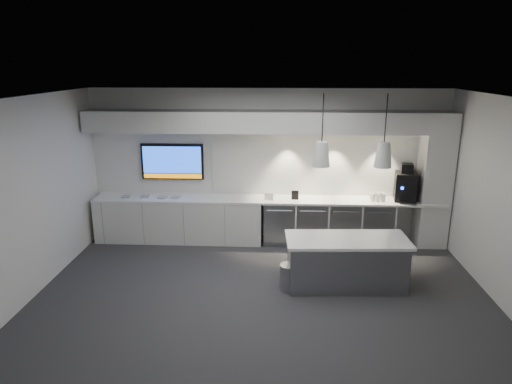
# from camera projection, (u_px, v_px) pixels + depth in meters

# --- Properties ---
(floor) EXTENTS (7.00, 7.00, 0.00)m
(floor) POSITION_uv_depth(u_px,v_px,m) (262.00, 294.00, 7.09)
(floor) COLOR #333335
(floor) RESTS_ON ground
(ceiling) EXTENTS (7.00, 7.00, 0.00)m
(ceiling) POSITION_uv_depth(u_px,v_px,m) (263.00, 98.00, 6.27)
(ceiling) COLOR black
(ceiling) RESTS_ON wall_back
(wall_back) EXTENTS (7.00, 0.00, 7.00)m
(wall_back) POSITION_uv_depth(u_px,v_px,m) (267.00, 165.00, 9.08)
(wall_back) COLOR white
(wall_back) RESTS_ON floor
(wall_front) EXTENTS (7.00, 0.00, 7.00)m
(wall_front) POSITION_uv_depth(u_px,v_px,m) (253.00, 279.00, 4.28)
(wall_front) COLOR white
(wall_front) RESTS_ON floor
(wall_left) EXTENTS (0.00, 7.00, 7.00)m
(wall_left) POSITION_uv_depth(u_px,v_px,m) (30.00, 198.00, 6.85)
(wall_left) COLOR white
(wall_left) RESTS_ON floor
(wall_right) EXTENTS (0.00, 7.00, 7.00)m
(wall_right) POSITION_uv_depth(u_px,v_px,m) (507.00, 205.00, 6.51)
(wall_right) COLOR white
(wall_right) RESTS_ON floor
(back_counter) EXTENTS (6.80, 0.65, 0.04)m
(back_counter) POSITION_uv_depth(u_px,v_px,m) (267.00, 199.00, 8.94)
(back_counter) COLOR white
(back_counter) RESTS_ON left_base_cabinets
(left_base_cabinets) EXTENTS (3.30, 0.63, 0.86)m
(left_base_cabinets) POSITION_uv_depth(u_px,v_px,m) (180.00, 220.00, 9.15)
(left_base_cabinets) COLOR silver
(left_base_cabinets) RESTS_ON floor
(fridge_unit_a) EXTENTS (0.60, 0.61, 0.85)m
(fridge_unit_a) POSITION_uv_depth(u_px,v_px,m) (279.00, 222.00, 9.05)
(fridge_unit_a) COLOR gray
(fridge_unit_a) RESTS_ON floor
(fridge_unit_b) EXTENTS (0.60, 0.61, 0.85)m
(fridge_unit_b) POSITION_uv_depth(u_px,v_px,m) (311.00, 222.00, 9.02)
(fridge_unit_b) COLOR gray
(fridge_unit_b) RESTS_ON floor
(fridge_unit_c) EXTENTS (0.60, 0.61, 0.85)m
(fridge_unit_c) POSITION_uv_depth(u_px,v_px,m) (343.00, 223.00, 8.99)
(fridge_unit_c) COLOR gray
(fridge_unit_c) RESTS_ON floor
(fridge_unit_d) EXTENTS (0.60, 0.61, 0.85)m
(fridge_unit_d) POSITION_uv_depth(u_px,v_px,m) (375.00, 223.00, 8.96)
(fridge_unit_d) COLOR gray
(fridge_unit_d) RESTS_ON floor
(backsplash) EXTENTS (4.60, 0.03, 1.30)m
(backsplash) POSITION_uv_depth(u_px,v_px,m) (328.00, 163.00, 8.99)
(backsplash) COLOR silver
(backsplash) RESTS_ON wall_back
(soffit) EXTENTS (6.90, 0.60, 0.40)m
(soffit) POSITION_uv_depth(u_px,v_px,m) (267.00, 122.00, 8.55)
(soffit) COLOR silver
(soffit) RESTS_ON wall_back
(column) EXTENTS (0.55, 0.55, 2.60)m
(column) POSITION_uv_depth(u_px,v_px,m) (434.00, 180.00, 8.69)
(column) COLOR silver
(column) RESTS_ON floor
(wall_tv) EXTENTS (1.25, 0.07, 0.72)m
(wall_tv) POSITION_uv_depth(u_px,v_px,m) (172.00, 162.00, 9.11)
(wall_tv) COLOR black
(wall_tv) RESTS_ON wall_back
(island) EXTENTS (1.95, 0.91, 0.81)m
(island) POSITION_uv_depth(u_px,v_px,m) (346.00, 262.00, 7.24)
(island) COLOR gray
(island) RESTS_ON floor
(bin) EXTENTS (0.40, 0.40, 0.42)m
(bin) POSITION_uv_depth(u_px,v_px,m) (289.00, 277.00, 7.18)
(bin) COLOR gray
(bin) RESTS_ON floor
(coffee_machine) EXTENTS (0.46, 0.62, 0.72)m
(coffee_machine) POSITION_uv_depth(u_px,v_px,m) (406.00, 185.00, 8.75)
(coffee_machine) COLOR black
(coffee_machine) RESTS_ON back_counter
(sign_black) EXTENTS (0.14, 0.02, 0.18)m
(sign_black) POSITION_uv_depth(u_px,v_px,m) (295.00, 195.00, 8.84)
(sign_black) COLOR black
(sign_black) RESTS_ON back_counter
(sign_white) EXTENTS (0.18, 0.07, 0.14)m
(sign_white) POSITION_uv_depth(u_px,v_px,m) (269.00, 196.00, 8.82)
(sign_white) COLOR white
(sign_white) RESTS_ON back_counter
(cup_cluster) EXTENTS (0.27, 0.17, 0.15)m
(cup_cluster) POSITION_uv_depth(u_px,v_px,m) (378.00, 197.00, 8.78)
(cup_cluster) COLOR silver
(cup_cluster) RESTS_ON back_counter
(tray_a) EXTENTS (0.17, 0.17, 0.02)m
(tray_a) POSITION_uv_depth(u_px,v_px,m) (126.00, 196.00, 9.03)
(tray_a) COLOR #A2A2A2
(tray_a) RESTS_ON back_counter
(tray_b) EXTENTS (0.18, 0.18, 0.02)m
(tray_b) POSITION_uv_depth(u_px,v_px,m) (145.00, 196.00, 9.03)
(tray_b) COLOR #A2A2A2
(tray_b) RESTS_ON back_counter
(tray_c) EXTENTS (0.20, 0.20, 0.02)m
(tray_c) POSITION_uv_depth(u_px,v_px,m) (163.00, 197.00, 8.96)
(tray_c) COLOR #A2A2A2
(tray_c) RESTS_ON back_counter
(tray_d) EXTENTS (0.18, 0.18, 0.02)m
(tray_d) POSITION_uv_depth(u_px,v_px,m) (176.00, 197.00, 8.98)
(tray_d) COLOR #A2A2A2
(tray_d) RESTS_ON back_counter
(pendant_left) EXTENTS (0.26, 0.26, 1.08)m
(pendant_left) POSITION_uv_depth(u_px,v_px,m) (321.00, 154.00, 6.79)
(pendant_left) COLOR silver
(pendant_left) RESTS_ON ceiling
(pendant_right) EXTENTS (0.26, 0.26, 1.08)m
(pendant_right) POSITION_uv_depth(u_px,v_px,m) (383.00, 154.00, 6.74)
(pendant_right) COLOR silver
(pendant_right) RESTS_ON ceiling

